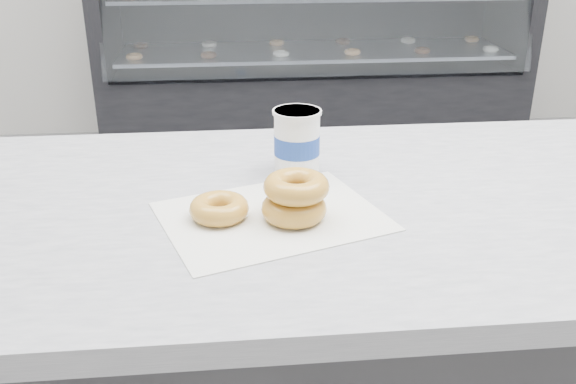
{
  "coord_description": "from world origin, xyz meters",
  "views": [
    {
      "loc": [
        -0.51,
        -1.59,
        1.36
      ],
      "look_at": [
        -0.42,
        -0.63,
        0.93
      ],
      "focal_mm": 40.0,
      "sensor_mm": 36.0,
      "label": 1
    }
  ],
  "objects_px": {
    "donut_stack": "(295,197)",
    "coffee_cup": "(297,141)",
    "display_case": "(312,66)",
    "donut_single": "(219,208)"
  },
  "relations": [
    {
      "from": "donut_stack",
      "to": "donut_single",
      "type": "bearing_deg",
      "value": 173.6
    },
    {
      "from": "donut_stack",
      "to": "coffee_cup",
      "type": "xyz_separation_m",
      "value": [
        0.02,
        0.2,
        0.02
      ]
    },
    {
      "from": "donut_single",
      "to": "donut_stack",
      "type": "height_order",
      "value": "donut_stack"
    },
    {
      "from": "donut_single",
      "to": "coffee_cup",
      "type": "distance_m",
      "value": 0.24
    },
    {
      "from": "display_case",
      "to": "coffee_cup",
      "type": "xyz_separation_m",
      "value": [
        -0.38,
        -2.6,
        0.47
      ]
    },
    {
      "from": "display_case",
      "to": "donut_stack",
      "type": "xyz_separation_m",
      "value": [
        -0.41,
        -2.8,
        0.45
      ]
    },
    {
      "from": "display_case",
      "to": "coffee_cup",
      "type": "relative_size",
      "value": 19.91
    },
    {
      "from": "display_case",
      "to": "donut_stack",
      "type": "bearing_deg",
      "value": -98.32
    },
    {
      "from": "donut_single",
      "to": "coffee_cup",
      "type": "xyz_separation_m",
      "value": [
        0.14,
        0.18,
        0.04
      ]
    },
    {
      "from": "donut_single",
      "to": "coffee_cup",
      "type": "height_order",
      "value": "coffee_cup"
    }
  ]
}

